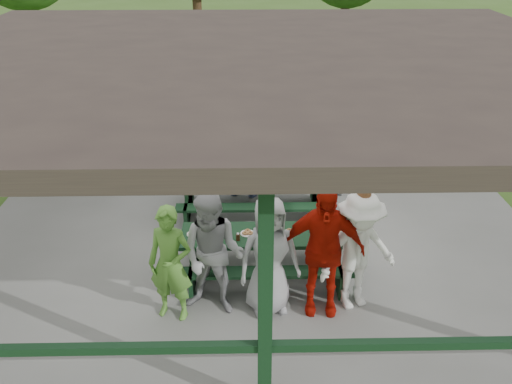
{
  "coord_description": "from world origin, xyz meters",
  "views": [
    {
      "loc": [
        -0.19,
        -8.27,
        5.12
      ],
      "look_at": [
        -0.02,
        -0.3,
        1.11
      ],
      "focal_mm": 38.0,
      "sensor_mm": 36.0,
      "label": 1
    }
  ],
  "objects_px": {
    "picnic_table_far": "(253,191)",
    "contestant_white_fedora": "(358,251)",
    "contestant_grey_mid": "(269,256)",
    "spectator_grey": "(344,152)",
    "pickup_truck": "(355,65)",
    "farm_trailer": "(101,87)",
    "contestant_red": "(322,250)",
    "spectator_lblue": "(244,158)",
    "picnic_table_near": "(265,249)",
    "spectator_blue": "(168,141)",
    "contestant_green": "(171,264)",
    "contestant_grey_left": "(213,255)"
  },
  "relations": [
    {
      "from": "picnic_table_near",
      "to": "spectator_blue",
      "type": "bearing_deg",
      "value": 118.89
    },
    {
      "from": "contestant_grey_mid",
      "to": "contestant_white_fedora",
      "type": "height_order",
      "value": "contestant_white_fedora"
    },
    {
      "from": "contestant_green",
      "to": "contestant_red",
      "type": "relative_size",
      "value": 0.87
    },
    {
      "from": "picnic_table_far",
      "to": "spectator_grey",
      "type": "xyz_separation_m",
      "value": [
        1.83,
        0.89,
        0.4
      ]
    },
    {
      "from": "spectator_lblue",
      "to": "contestant_grey_mid",
      "type": "bearing_deg",
      "value": 109.1
    },
    {
      "from": "picnic_table_near",
      "to": "spectator_blue",
      "type": "distance_m",
      "value": 3.94
    },
    {
      "from": "picnic_table_near",
      "to": "pickup_truck",
      "type": "relative_size",
      "value": 0.42
    },
    {
      "from": "contestant_white_fedora",
      "to": "pickup_truck",
      "type": "bearing_deg",
      "value": 60.41
    },
    {
      "from": "contestant_grey_left",
      "to": "spectator_grey",
      "type": "bearing_deg",
      "value": 72.12
    },
    {
      "from": "contestant_grey_left",
      "to": "contestant_grey_mid",
      "type": "distance_m",
      "value": 0.77
    },
    {
      "from": "spectator_blue",
      "to": "contestant_grey_mid",
      "type": "bearing_deg",
      "value": 131.68
    },
    {
      "from": "spectator_lblue",
      "to": "farm_trailer",
      "type": "bearing_deg",
      "value": -40.88
    },
    {
      "from": "picnic_table_far",
      "to": "spectator_lblue",
      "type": "height_order",
      "value": "spectator_lblue"
    },
    {
      "from": "contestant_green",
      "to": "contestant_white_fedora",
      "type": "height_order",
      "value": "contestant_white_fedora"
    },
    {
      "from": "contestant_grey_mid",
      "to": "spectator_lblue",
      "type": "height_order",
      "value": "contestant_grey_mid"
    },
    {
      "from": "picnic_table_far",
      "to": "pickup_truck",
      "type": "xyz_separation_m",
      "value": [
        3.5,
        8.62,
        0.26
      ]
    },
    {
      "from": "contestant_green",
      "to": "spectator_grey",
      "type": "xyz_separation_m",
      "value": [
        2.99,
        3.83,
        0.03
      ]
    },
    {
      "from": "contestant_green",
      "to": "contestant_grey_left",
      "type": "xyz_separation_m",
      "value": [
        0.57,
        0.11,
        0.07
      ]
    },
    {
      "from": "contestant_grey_mid",
      "to": "spectator_grey",
      "type": "height_order",
      "value": "contestant_grey_mid"
    },
    {
      "from": "spectator_blue",
      "to": "farm_trailer",
      "type": "height_order",
      "value": "spectator_blue"
    },
    {
      "from": "picnic_table_far",
      "to": "contestant_white_fedora",
      "type": "bearing_deg",
      "value": -62.72
    },
    {
      "from": "picnic_table_far",
      "to": "contestant_grey_mid",
      "type": "bearing_deg",
      "value": -86.23
    },
    {
      "from": "pickup_truck",
      "to": "farm_trailer",
      "type": "xyz_separation_m",
      "value": [
        -7.88,
        -1.91,
        -0.13
      ]
    },
    {
      "from": "contestant_grey_mid",
      "to": "contestant_grey_left",
      "type": "bearing_deg",
      "value": 168.14
    },
    {
      "from": "contestant_red",
      "to": "pickup_truck",
      "type": "height_order",
      "value": "contestant_red"
    },
    {
      "from": "picnic_table_near",
      "to": "contestant_grey_mid",
      "type": "height_order",
      "value": "contestant_grey_mid"
    },
    {
      "from": "pickup_truck",
      "to": "spectator_grey",
      "type": "bearing_deg",
      "value": -165.79
    },
    {
      "from": "contestant_grey_left",
      "to": "contestant_grey_mid",
      "type": "relative_size",
      "value": 1.05
    },
    {
      "from": "picnic_table_near",
      "to": "contestant_red",
      "type": "bearing_deg",
      "value": -48.02
    },
    {
      "from": "picnic_table_far",
      "to": "picnic_table_near",
      "type": "bearing_deg",
      "value": -85.56
    },
    {
      "from": "picnic_table_far",
      "to": "spectator_blue",
      "type": "relative_size",
      "value": 1.49
    },
    {
      "from": "contestant_red",
      "to": "farm_trailer",
      "type": "distance_m",
      "value": 10.92
    },
    {
      "from": "picnic_table_near",
      "to": "contestant_grey_mid",
      "type": "xyz_separation_m",
      "value": [
        0.03,
        -0.82,
        0.41
      ]
    },
    {
      "from": "picnic_table_far",
      "to": "contestant_white_fedora",
      "type": "relative_size",
      "value": 1.49
    },
    {
      "from": "contestant_grey_mid",
      "to": "contestant_white_fedora",
      "type": "distance_m",
      "value": 1.24
    },
    {
      "from": "contestant_grey_mid",
      "to": "spectator_blue",
      "type": "distance_m",
      "value": 4.66
    },
    {
      "from": "contestant_red",
      "to": "picnic_table_near",
      "type": "bearing_deg",
      "value": 136.82
    },
    {
      "from": "picnic_table_near",
      "to": "contestant_white_fedora",
      "type": "bearing_deg",
      "value": -31.07
    },
    {
      "from": "spectator_lblue",
      "to": "spectator_blue",
      "type": "distance_m",
      "value": 1.69
    },
    {
      "from": "spectator_lblue",
      "to": "contestant_grey_left",
      "type": "bearing_deg",
      "value": 97.01
    },
    {
      "from": "contestant_red",
      "to": "spectator_lblue",
      "type": "xyz_separation_m",
      "value": [
        -1.08,
        3.65,
        -0.2
      ]
    },
    {
      "from": "contestant_green",
      "to": "spectator_lblue",
      "type": "xyz_separation_m",
      "value": [
        0.99,
        3.75,
        -0.06
      ]
    },
    {
      "from": "farm_trailer",
      "to": "spectator_lblue",
      "type": "bearing_deg",
      "value": -37.53
    },
    {
      "from": "contestant_grey_mid",
      "to": "spectator_blue",
      "type": "height_order",
      "value": "spectator_blue"
    },
    {
      "from": "contestant_grey_mid",
      "to": "pickup_truck",
      "type": "relative_size",
      "value": 0.29
    },
    {
      "from": "spectator_grey",
      "to": "pickup_truck",
      "type": "xyz_separation_m",
      "value": [
        1.67,
        7.73,
        -0.14
      ]
    },
    {
      "from": "contestant_white_fedora",
      "to": "pickup_truck",
      "type": "relative_size",
      "value": 0.31
    },
    {
      "from": "contestant_grey_left",
      "to": "farm_trailer",
      "type": "distance_m",
      "value": 10.27
    },
    {
      "from": "spectator_grey",
      "to": "pickup_truck",
      "type": "bearing_deg",
      "value": -105.93
    },
    {
      "from": "contestant_grey_left",
      "to": "picnic_table_near",
      "type": "bearing_deg",
      "value": 63.51
    }
  ]
}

